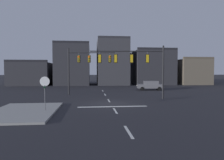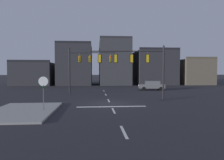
{
  "view_description": "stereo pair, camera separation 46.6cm",
  "coord_description": "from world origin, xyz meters",
  "px_view_note": "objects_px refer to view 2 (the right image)",
  "views": [
    {
      "loc": [
        -2.01,
        -20.76,
        3.21
      ],
      "look_at": [
        0.46,
        3.03,
        2.26
      ],
      "focal_mm": 33.08,
      "sensor_mm": 36.0,
      "label": 1
    },
    {
      "loc": [
        -1.54,
        -20.8,
        3.21
      ],
      "look_at": [
        0.46,
        3.03,
        2.26
      ],
      "focal_mm": 33.08,
      "sensor_mm": 36.0,
      "label": 2
    }
  ],
  "objects_px": {
    "stop_sign": "(43,85)",
    "car_lot_nearside": "(152,85)",
    "signal_mast_far_side": "(86,62)",
    "signal_mast_near_side": "(137,62)"
  },
  "relations": [
    {
      "from": "signal_mast_far_side",
      "to": "stop_sign",
      "type": "distance_m",
      "value": 12.87
    },
    {
      "from": "signal_mast_near_side",
      "to": "stop_sign",
      "type": "distance_m",
      "value": 11.67
    },
    {
      "from": "signal_mast_near_side",
      "to": "signal_mast_far_side",
      "type": "relative_size",
      "value": 1.29
    },
    {
      "from": "stop_sign",
      "to": "car_lot_nearside",
      "type": "xyz_separation_m",
      "value": [
        14.03,
        18.48,
        -1.29
      ]
    },
    {
      "from": "stop_sign",
      "to": "car_lot_nearside",
      "type": "distance_m",
      "value": 23.24
    },
    {
      "from": "signal_mast_near_side",
      "to": "signal_mast_far_side",
      "type": "distance_m",
      "value": 8.09
    },
    {
      "from": "signal_mast_near_side",
      "to": "car_lot_nearside",
      "type": "distance_m",
      "value": 12.95
    },
    {
      "from": "stop_sign",
      "to": "car_lot_nearside",
      "type": "bearing_deg",
      "value": 52.79
    },
    {
      "from": "stop_sign",
      "to": "signal_mast_near_side",
      "type": "bearing_deg",
      "value": 38.08
    },
    {
      "from": "signal_mast_far_side",
      "to": "stop_sign",
      "type": "bearing_deg",
      "value": -103.09
    }
  ]
}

